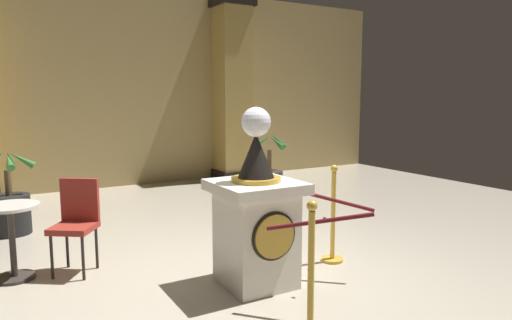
% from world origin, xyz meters
% --- Properties ---
extents(ground_plane, '(12.85, 12.85, 0.00)m').
position_xyz_m(ground_plane, '(0.00, 0.00, 0.00)').
color(ground_plane, '#B2A893').
extents(back_wall, '(12.85, 0.16, 4.00)m').
position_xyz_m(back_wall, '(0.00, 5.46, 2.00)').
color(back_wall, tan).
rests_on(back_wall, ground_plane).
extents(pedestal_clock, '(0.78, 0.78, 1.71)m').
position_xyz_m(pedestal_clock, '(-0.07, -0.30, 0.65)').
color(pedestal_clock, silver).
rests_on(pedestal_clock, ground_plane).
extents(stanchion_near, '(0.24, 0.24, 1.06)m').
position_xyz_m(stanchion_near, '(-0.23, -1.39, 0.37)').
color(stanchion_near, gold).
rests_on(stanchion_near, ground_plane).
extents(stanchion_far, '(0.24, 0.24, 1.07)m').
position_xyz_m(stanchion_far, '(0.99, -0.16, 0.38)').
color(stanchion_far, gold).
rests_on(stanchion_far, ground_plane).
extents(velvet_rope, '(1.26, 1.26, 0.22)m').
position_xyz_m(velvet_rope, '(0.38, -0.78, 0.79)').
color(velvet_rope, '#591419').
extents(column_right, '(0.81, 0.81, 3.84)m').
position_xyz_m(column_right, '(2.44, 5.06, 1.91)').
color(column_right, black).
rests_on(column_right, ground_plane).
extents(potted_palm_left, '(0.66, 0.68, 1.14)m').
position_xyz_m(potted_palm_left, '(-2.03, 2.76, 0.35)').
color(potted_palm_left, black).
rests_on(potted_palm_left, ground_plane).
extents(potted_palm_right, '(0.74, 0.75, 1.19)m').
position_xyz_m(potted_palm_right, '(1.97, 2.76, 0.36)').
color(potted_palm_right, '#2D2823').
rests_on(potted_palm_right, ground_plane).
extents(cafe_table, '(0.55, 0.55, 0.75)m').
position_xyz_m(cafe_table, '(-2.08, 1.02, 0.48)').
color(cafe_table, '#332D28').
rests_on(cafe_table, ground_plane).
extents(cafe_chair_red, '(0.56, 0.56, 0.96)m').
position_xyz_m(cafe_chair_red, '(-1.48, 0.93, 0.57)').
color(cafe_chair_red, black).
rests_on(cafe_chair_red, ground_plane).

